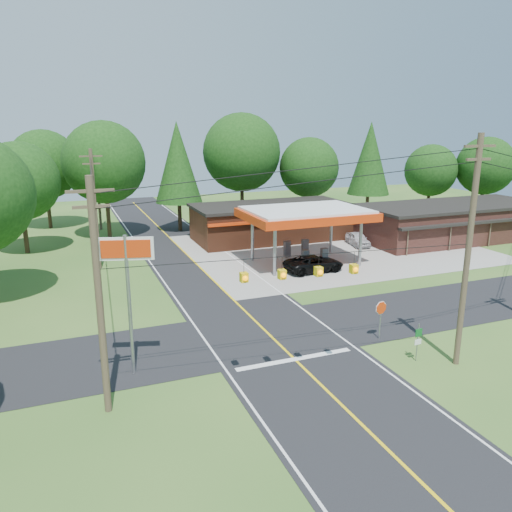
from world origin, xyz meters
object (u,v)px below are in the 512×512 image
object	(u,v)px
suv_car	(314,264)
gas_canopy	(306,216)
big_stop_sign	(127,272)
sedan_car	(358,239)
octagonal_stop_sign	(381,311)

from	to	relation	value
suv_car	gas_canopy	bearing A→B (deg)	-12.83
gas_canopy	big_stop_sign	distance (m)	22.70
gas_canopy	sedan_car	xyz separation A→B (m)	(8.00, 4.00, -3.60)
gas_canopy	octagonal_stop_sign	size ratio (longest dim) A/B	4.63
suv_car	big_stop_sign	size ratio (longest dim) A/B	0.72
suv_car	big_stop_sign	distance (m)	21.11
gas_canopy	sedan_car	world-z (taller)	gas_canopy
sedan_car	big_stop_sign	bearing A→B (deg)	-131.94
big_stop_sign	gas_canopy	bearing A→B (deg)	41.44
sedan_car	octagonal_stop_sign	world-z (taller)	octagonal_stop_sign
sedan_car	octagonal_stop_sign	size ratio (longest dim) A/B	1.70
sedan_car	octagonal_stop_sign	distance (m)	23.05
sedan_car	suv_car	bearing A→B (deg)	-131.23
big_stop_sign	octagonal_stop_sign	bearing A→B (deg)	-4.22
gas_canopy	suv_car	distance (m)	4.46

